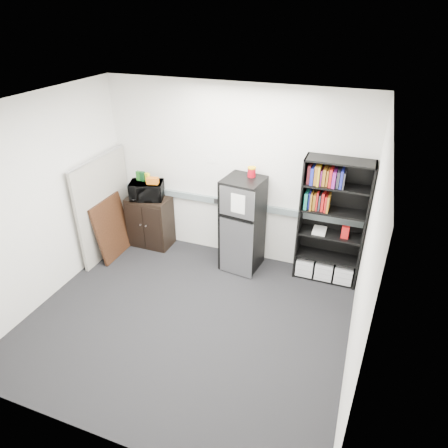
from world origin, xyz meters
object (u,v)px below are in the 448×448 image
(bookshelf, at_px, (331,224))
(cubicle_partition, at_px, (105,206))
(cabinet, at_px, (150,221))
(refrigerator, at_px, (242,225))
(microwave, at_px, (147,190))

(bookshelf, relative_size, cubicle_partition, 1.14)
(cabinet, xyz_separation_m, refrigerator, (1.63, -0.08, 0.30))
(microwave, distance_m, refrigerator, 1.65)
(bookshelf, bearing_deg, refrigerator, -173.45)
(cubicle_partition, relative_size, refrigerator, 1.11)
(bookshelf, xyz_separation_m, microwave, (-2.89, -0.08, 0.09))
(bookshelf, relative_size, microwave, 3.59)
(bookshelf, bearing_deg, cabinet, -178.72)
(bookshelf, height_order, microwave, bookshelf)
(microwave, xyz_separation_m, refrigerator, (1.63, -0.06, -0.27))
(bookshelf, xyz_separation_m, refrigerator, (-1.26, -0.14, -0.19))
(cabinet, xyz_separation_m, microwave, (0.00, -0.02, 0.57))
(cabinet, bearing_deg, microwave, -90.00)
(cubicle_partition, relative_size, cabinet, 1.89)
(bookshelf, xyz_separation_m, cabinet, (-2.89, -0.06, -0.49))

